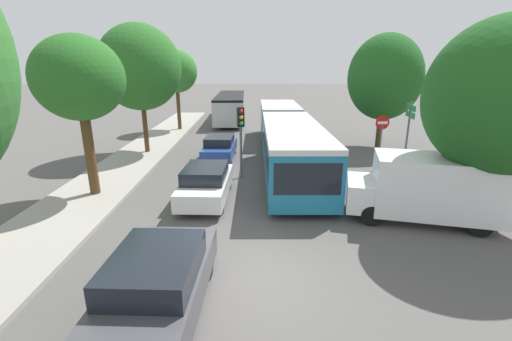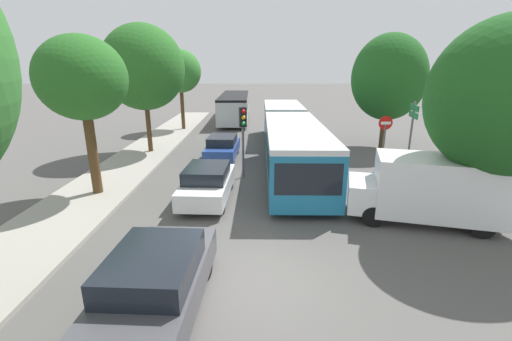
# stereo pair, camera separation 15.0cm
# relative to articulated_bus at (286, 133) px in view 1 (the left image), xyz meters

# --- Properties ---
(ground_plane) EXTENTS (200.00, 200.00, 0.00)m
(ground_plane) POSITION_rel_articulated_bus_xyz_m (-2.02, -11.92, -1.49)
(ground_plane) COLOR #565451
(kerb_strip_left) EXTENTS (3.20, 36.62, 0.14)m
(kerb_strip_left) POSITION_rel_articulated_bus_xyz_m (-8.77, 1.39, -1.42)
(kerb_strip_left) COLOR #9E998E
(kerb_strip_left) RESTS_ON ground
(articulated_bus) EXTENTS (2.86, 17.45, 2.59)m
(articulated_bus) POSITION_rel_articulated_bus_xyz_m (0.00, 0.00, 0.00)
(articulated_bus) COLOR teal
(articulated_bus) RESTS_ON ground
(city_bus_rear) EXTENTS (2.76, 11.76, 2.52)m
(city_bus_rear) POSITION_rel_articulated_bus_xyz_m (-4.00, 14.70, -0.03)
(city_bus_rear) COLOR silver
(city_bus_rear) RESTS_ON ground
(queued_car_graphite) EXTENTS (2.09, 4.51, 1.54)m
(queued_car_graphite) POSITION_rel_articulated_bus_xyz_m (-4.02, -13.16, -0.71)
(queued_car_graphite) COLOR #47474C
(queued_car_graphite) RESTS_ON ground
(queued_car_white) EXTENTS (1.95, 4.20, 1.43)m
(queued_car_white) POSITION_rel_articulated_bus_xyz_m (-3.82, -6.46, -0.77)
(queued_car_white) COLOR white
(queued_car_white) RESTS_ON ground
(queued_car_blue) EXTENTS (1.85, 3.99, 1.36)m
(queued_car_blue) POSITION_rel_articulated_bus_xyz_m (-3.82, -0.04, -0.80)
(queued_car_blue) COLOR #284799
(queued_car_blue) RESTS_ON ground
(white_van) EXTENTS (5.33, 3.15, 2.31)m
(white_van) POSITION_rel_articulated_bus_xyz_m (4.09, -8.51, -0.25)
(white_van) COLOR white
(white_van) RESTS_ON ground
(traffic_light) EXTENTS (0.37, 0.39, 3.40)m
(traffic_light) POSITION_rel_articulated_bus_xyz_m (-2.49, -3.59, 1.01)
(traffic_light) COLOR #56595E
(traffic_light) RESTS_ON ground
(no_entry_sign) EXTENTS (0.70, 0.08, 2.82)m
(no_entry_sign) POSITION_rel_articulated_bus_xyz_m (4.66, -2.31, 0.38)
(no_entry_sign) COLOR #56595E
(no_entry_sign) RESTS_ON ground
(direction_sign_post) EXTENTS (0.29, 1.39, 3.60)m
(direction_sign_post) POSITION_rel_articulated_bus_xyz_m (5.72, -2.92, 1.06)
(direction_sign_post) COLOR #56595E
(direction_sign_post) RESTS_ON ground
(tree_left_mid) EXTENTS (3.38, 3.38, 6.39)m
(tree_left_mid) POSITION_rel_articulated_bus_xyz_m (-8.53, -5.96, 3.24)
(tree_left_mid) COLOR #51381E
(tree_left_mid) RESTS_ON ground
(tree_left_far) EXTENTS (4.75, 4.75, 7.57)m
(tree_left_far) POSITION_rel_articulated_bus_xyz_m (-8.44, 1.29, 3.63)
(tree_left_far) COLOR #51381E
(tree_left_far) RESTS_ON ground
(tree_left_distant) EXTENTS (3.34, 3.34, 6.51)m
(tree_left_distant) POSITION_rel_articulated_bus_xyz_m (-7.99, 9.19, 3.30)
(tree_left_distant) COLOR #51381E
(tree_left_distant) RESTS_ON ground
(tree_right_near) EXTENTS (4.65, 4.65, 6.74)m
(tree_right_near) POSITION_rel_articulated_bus_xyz_m (5.76, -8.83, 2.68)
(tree_right_near) COLOR #51381E
(tree_right_near) RESTS_ON ground
(tree_right_mid) EXTENTS (4.60, 4.60, 7.19)m
(tree_right_mid) POSITION_rel_articulated_bus_xyz_m (6.46, 2.72, 3.03)
(tree_right_mid) COLOR #51381E
(tree_right_mid) RESTS_ON ground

